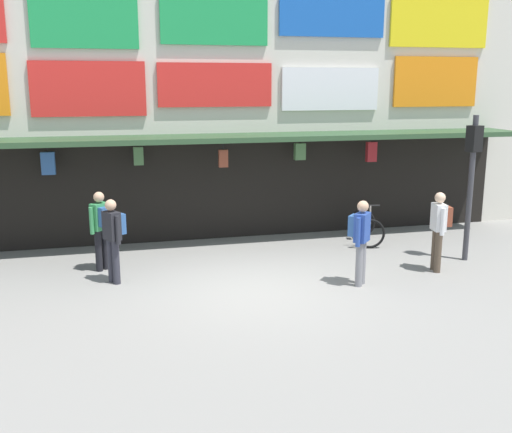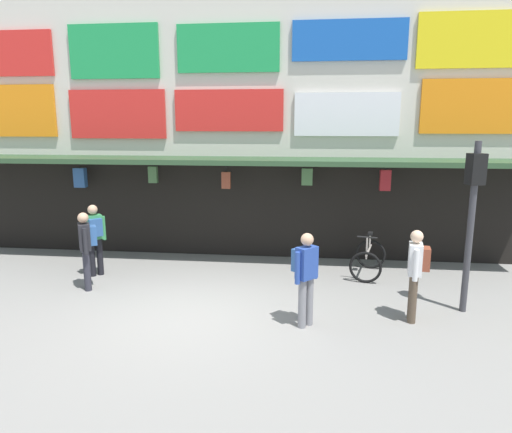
# 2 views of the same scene
# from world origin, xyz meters

# --- Properties ---
(ground_plane) EXTENTS (80.00, 80.00, 0.00)m
(ground_plane) POSITION_xyz_m (0.00, 0.00, 0.00)
(ground_plane) COLOR gray
(shopfront) EXTENTS (18.00, 2.60, 8.00)m
(shopfront) POSITION_xyz_m (-0.00, 4.57, 3.96)
(shopfront) COLOR beige
(shopfront) RESTS_ON ground
(traffic_light_far) EXTENTS (0.33, 0.35, 3.20)m
(traffic_light_far) POSITION_xyz_m (5.03, 0.76, 2.14)
(traffic_light_far) COLOR #38383D
(traffic_light_far) RESTS_ON ground
(bicycle_parked) EXTENTS (0.97, 1.29, 1.05)m
(bicycle_parked) POSITION_xyz_m (3.48, 2.67, 0.39)
(bicycle_parked) COLOR black
(bicycle_parked) RESTS_ON ground
(pedestrian_in_purple) EXTENTS (0.47, 0.47, 1.68)m
(pedestrian_in_purple) POSITION_xyz_m (-2.81, 1.93, 0.98)
(pedestrian_in_purple) COLOR black
(pedestrian_in_purple) RESTS_ON ground
(pedestrian_in_green) EXTENTS (0.46, 0.48, 1.68)m
(pedestrian_in_green) POSITION_xyz_m (-2.58, 1.06, 0.98)
(pedestrian_in_green) COLOR #2D2D38
(pedestrian_in_green) RESTS_ON ground
(pedestrian_in_yellow) EXTENTS (0.40, 0.52, 1.68)m
(pedestrian_in_yellow) POSITION_xyz_m (3.98, 0.19, 0.98)
(pedestrian_in_yellow) COLOR brown
(pedestrian_in_yellow) RESTS_ON ground
(pedestrian_in_red) EXTENTS (0.47, 0.47, 1.68)m
(pedestrian_in_red) POSITION_xyz_m (2.04, -0.23, 0.98)
(pedestrian_in_red) COLOR gray
(pedestrian_in_red) RESTS_ON ground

